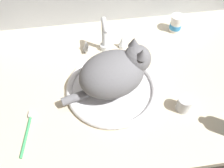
# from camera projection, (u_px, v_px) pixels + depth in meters

# --- Properties ---
(countertop) EXTENTS (1.23, 0.79, 0.03)m
(countertop) POSITION_uv_depth(u_px,v_px,m) (124.00, 83.00, 1.06)
(countertop) COLOR beige
(countertop) RESTS_ON ground
(sink_basin) EXTENTS (0.37, 0.37, 0.02)m
(sink_basin) POSITION_uv_depth(u_px,v_px,m) (112.00, 88.00, 1.01)
(sink_basin) COLOR white
(sink_basin) RESTS_ON countertop
(faucet) EXTENTS (0.20, 0.10, 0.18)m
(faucet) POSITION_uv_depth(u_px,v_px,m) (104.00, 39.00, 1.10)
(faucet) COLOR silver
(faucet) RESTS_ON countertop
(cat) EXTENTS (0.36, 0.26, 0.19)m
(cat) POSITION_uv_depth(u_px,v_px,m) (117.00, 72.00, 0.94)
(cat) COLOR slate
(cat) RESTS_ON sink_basin
(metal_jar) EXTENTS (0.05, 0.05, 0.06)m
(metal_jar) POSITION_uv_depth(u_px,v_px,m) (184.00, 104.00, 0.94)
(metal_jar) COLOR #B2B5BA
(metal_jar) RESTS_ON countertop
(pill_bottle) EXTENTS (0.06, 0.06, 0.09)m
(pill_bottle) POSITION_uv_depth(u_px,v_px,m) (176.00, 24.00, 1.21)
(pill_bottle) COLOR white
(pill_bottle) RESTS_ON countertop
(toothbrush) EXTENTS (0.04, 0.18, 0.02)m
(toothbrush) POSITION_uv_depth(u_px,v_px,m) (27.00, 132.00, 0.90)
(toothbrush) COLOR #3FB266
(toothbrush) RESTS_ON countertop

